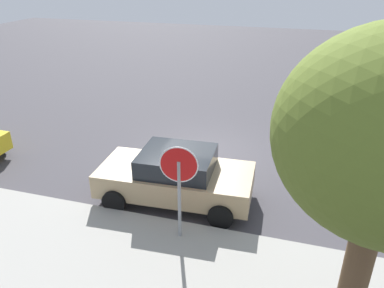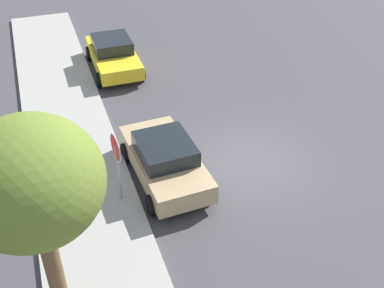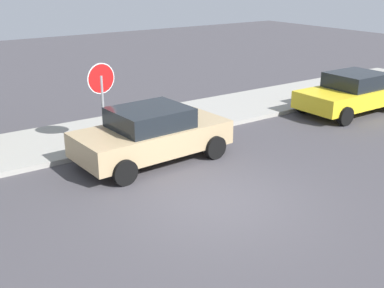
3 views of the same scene
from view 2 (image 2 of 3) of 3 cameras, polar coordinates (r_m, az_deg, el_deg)
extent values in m
plane|color=#423F44|center=(16.59, 6.96, -2.00)|extent=(60.00, 60.00, 0.00)
cube|color=#9E9B93|center=(15.36, -12.57, -6.02)|extent=(32.00, 3.11, 0.14)
cylinder|color=gray|center=(14.39, -8.70, -3.59)|extent=(0.08, 0.08, 2.12)
cylinder|color=white|center=(13.80, -9.06, -0.44)|extent=(0.85, 0.12, 0.86)
cylinder|color=red|center=(13.80, -9.06, -0.44)|extent=(0.80, 0.12, 0.80)
cube|color=tan|center=(15.41, -3.21, -2.17)|extent=(4.23, 2.06, 0.65)
cube|color=black|center=(15.02, -3.22, -0.54)|extent=(2.00, 1.73, 0.51)
cylinder|color=black|center=(14.85, 2.05, -5.38)|extent=(0.65, 0.25, 0.64)
cylinder|color=black|center=(14.37, -4.81, -7.20)|extent=(0.65, 0.25, 0.64)
cylinder|color=black|center=(16.91, -1.79, 0.44)|extent=(0.65, 0.25, 0.64)
cylinder|color=black|center=(16.49, -7.86, -0.97)|extent=(0.65, 0.25, 0.64)
cube|color=yellow|center=(22.33, -9.26, 10.12)|extent=(4.12, 1.86, 0.60)
cube|color=black|center=(22.27, -9.50, 11.62)|extent=(1.86, 1.63, 0.53)
cylinder|color=black|center=(23.60, -12.09, 10.47)|extent=(0.64, 0.22, 0.64)
cylinder|color=black|center=(23.84, -7.67, 11.22)|extent=(0.64, 0.22, 0.64)
cylinder|color=black|center=(21.10, -10.88, 7.48)|extent=(0.64, 0.22, 0.64)
cylinder|color=black|center=(21.37, -6.01, 8.32)|extent=(0.64, 0.22, 0.64)
cylinder|color=brown|center=(11.53, -16.07, -13.97)|extent=(0.39, 0.39, 3.08)
ellipsoid|color=olive|center=(9.75, -18.58, -4.25)|extent=(2.90, 2.90, 2.63)
camera|label=1|loc=(11.04, -44.56, 2.64)|focal=35.00mm
camera|label=3|loc=(15.78, 45.00, 5.51)|focal=45.00mm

